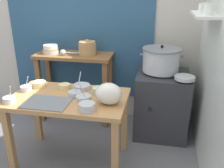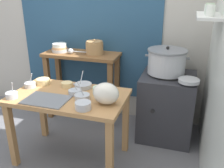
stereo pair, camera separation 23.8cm
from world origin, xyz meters
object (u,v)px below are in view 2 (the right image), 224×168
(prep_table, at_px, (69,105))
(steamer_pot, at_px, (167,61))
(clay_pot, at_px, (95,48))
(prep_bowl_7, at_px, (12,95))
(prep_bowl_2, at_px, (83,85))
(stove_block, at_px, (166,106))
(prep_bowl_0, at_px, (30,85))
(back_shelf_table, at_px, (82,70))
(prep_bowl_8, at_px, (83,105))
(plastic_bag, at_px, (106,94))
(prep_bowl_1, at_px, (43,81))
(bowl_stack_enamel, at_px, (60,48))
(wide_pan, at_px, (189,81))
(serving_tray, at_px, (46,100))
(prep_bowl_3, at_px, (99,90))
(prep_bowl_6, at_px, (75,92))
(prep_bowl_5, at_px, (67,84))
(prep_bowl_4, at_px, (82,97))
(ladle, at_px, (72,51))

(prep_table, distance_m, steamer_pot, 1.16)
(clay_pot, distance_m, prep_bowl_7, 1.18)
(prep_bowl_2, bearing_deg, prep_table, -106.89)
(stove_block, relative_size, prep_bowl_0, 4.98)
(prep_bowl_2, relative_size, prep_bowl_7, 1.03)
(back_shelf_table, relative_size, prep_bowl_8, 6.93)
(plastic_bag, xyz_separation_m, prep_bowl_1, (-0.78, 0.25, -0.07))
(clay_pot, height_order, bowl_stack_enamel, clay_pot)
(stove_block, distance_m, wide_pan, 0.51)
(clay_pot, distance_m, prep_bowl_0, 0.93)
(bowl_stack_enamel, distance_m, serving_tray, 1.10)
(prep_bowl_3, height_order, prep_bowl_6, prep_bowl_6)
(prep_bowl_1, height_order, prep_bowl_6, prep_bowl_6)
(stove_block, bearing_deg, prep_bowl_5, -150.96)
(plastic_bag, bearing_deg, prep_bowl_8, -134.59)
(back_shelf_table, height_order, prep_bowl_6, back_shelf_table)
(wide_pan, bearing_deg, prep_bowl_6, -154.77)
(prep_bowl_4, xyz_separation_m, prep_bowl_8, (0.08, -0.18, 0.01))
(clay_pot, relative_size, ladle, 0.73)
(steamer_pot, height_order, prep_bowl_6, steamer_pot)
(ladle, distance_m, prep_bowl_5, 0.67)
(prep_bowl_4, bearing_deg, prep_bowl_5, 139.52)
(serving_tray, bearing_deg, plastic_bag, 9.89)
(prep_bowl_1, bearing_deg, prep_bowl_0, -124.36)
(prep_bowl_2, bearing_deg, ladle, 124.45)
(prep_bowl_6, bearing_deg, bowl_stack_enamel, 125.53)
(prep_table, distance_m, prep_bowl_0, 0.49)
(bowl_stack_enamel, xyz_separation_m, serving_tray, (0.38, -1.00, -0.23))
(wide_pan, xyz_separation_m, prep_bowl_4, (-0.93, -0.58, -0.05))
(serving_tray, xyz_separation_m, prep_bowl_7, (-0.33, -0.05, 0.03))
(steamer_pot, distance_m, prep_bowl_4, 1.06)
(prep_bowl_7, bearing_deg, wide_pan, 25.40)
(back_shelf_table, xyz_separation_m, ladle, (-0.10, -0.07, 0.26))
(plastic_bag, bearing_deg, wide_pan, 40.95)
(prep_table, xyz_separation_m, bowl_stack_enamel, (-0.52, 0.83, 0.34))
(ladle, bearing_deg, wide_pan, -10.23)
(stove_block, xyz_separation_m, clay_pot, (-0.93, 0.13, 0.60))
(prep_table, relative_size, prep_bowl_6, 8.37)
(stove_block, distance_m, serving_tray, 1.40)
(prep_bowl_0, bearing_deg, serving_tray, -35.11)
(back_shelf_table, relative_size, stove_block, 1.23)
(prep_bowl_0, bearing_deg, prep_bowl_1, 55.64)
(clay_pot, bearing_deg, steamer_pot, -7.04)
(prep_bowl_5, bearing_deg, wide_pan, 16.12)
(prep_bowl_6, bearing_deg, ladle, 116.96)
(stove_block, xyz_separation_m, prep_bowl_8, (-0.63, -0.95, 0.37))
(bowl_stack_enamel, distance_m, prep_bowl_1, 0.71)
(plastic_bag, bearing_deg, prep_bowl_1, 162.40)
(clay_pot, height_order, prep_bowl_3, clay_pot)
(serving_tray, relative_size, prep_bowl_3, 3.05)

